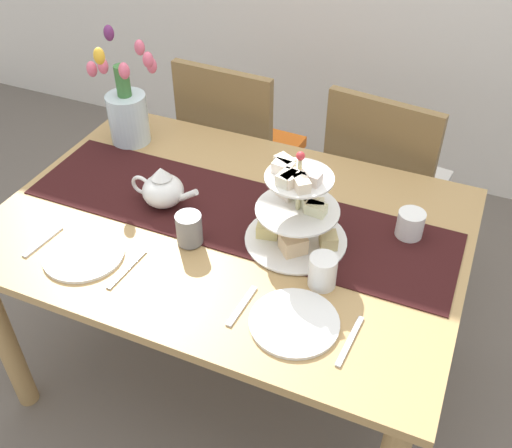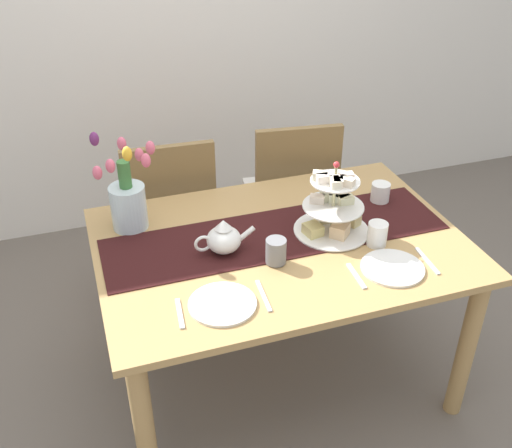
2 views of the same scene
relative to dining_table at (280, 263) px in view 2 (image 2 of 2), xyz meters
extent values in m
plane|color=#6B6056|center=(0.00, 0.00, -0.62)|extent=(8.00, 8.00, 0.00)
cube|color=silver|center=(0.00, 1.59, 0.68)|extent=(6.00, 0.08, 2.60)
cube|color=tan|center=(0.00, 0.00, 0.09)|extent=(1.41, 0.98, 0.03)
cylinder|color=tan|center=(-0.63, -0.42, -0.27)|extent=(0.07, 0.07, 0.69)
cylinder|color=tan|center=(0.63, -0.42, -0.27)|extent=(0.07, 0.07, 0.69)
cylinder|color=tan|center=(-0.63, 0.42, -0.27)|extent=(0.07, 0.07, 0.69)
cylinder|color=tan|center=(0.63, 0.42, -0.27)|extent=(0.07, 0.07, 0.69)
cylinder|color=olive|center=(-0.12, 0.96, -0.41)|extent=(0.04, 0.04, 0.41)
cylinder|color=olive|center=(-0.47, 0.98, -0.41)|extent=(0.04, 0.04, 0.41)
cylinder|color=olive|center=(-0.13, 0.60, -0.41)|extent=(0.04, 0.04, 0.41)
cylinder|color=olive|center=(-0.49, 0.62, -0.41)|extent=(0.04, 0.04, 0.41)
cube|color=orange|center=(-0.30, 0.79, -0.18)|extent=(0.44, 0.44, 0.05)
cube|color=olive|center=(-0.31, 0.60, 0.07)|extent=(0.42, 0.06, 0.45)
cylinder|color=olive|center=(0.54, 0.94, -0.41)|extent=(0.04, 0.04, 0.41)
cylinder|color=olive|center=(0.19, 0.99, -0.41)|extent=(0.04, 0.04, 0.41)
cylinder|color=olive|center=(0.50, 0.59, -0.41)|extent=(0.04, 0.04, 0.41)
cylinder|color=olive|center=(0.14, 0.63, -0.41)|extent=(0.04, 0.04, 0.41)
cube|color=silver|center=(0.34, 0.79, -0.18)|extent=(0.47, 0.47, 0.05)
cube|color=olive|center=(0.32, 0.60, 0.07)|extent=(0.42, 0.09, 0.45)
cube|color=black|center=(0.00, 0.05, 0.11)|extent=(1.35, 0.35, 0.00)
cylinder|color=beige|center=(0.22, 0.00, 0.25)|extent=(0.01, 0.01, 0.28)
cylinder|color=white|center=(0.22, 0.00, 0.11)|extent=(0.30, 0.30, 0.01)
cylinder|color=white|center=(0.22, 0.00, 0.22)|extent=(0.24, 0.24, 0.01)
cylinder|color=white|center=(0.22, 0.00, 0.33)|extent=(0.19, 0.19, 0.01)
cube|color=#D3BF7E|center=(0.31, 0.01, 0.14)|extent=(0.07, 0.07, 0.04)
cube|color=beige|center=(0.21, 0.07, 0.14)|extent=(0.06, 0.06, 0.04)
cube|color=#E0CF7F|center=(0.13, -0.01, 0.14)|extent=(0.07, 0.08, 0.04)
cube|color=beige|center=(0.23, -0.05, 0.14)|extent=(0.09, 0.09, 0.05)
cube|color=#EFEAB7|center=(0.27, 0.00, 0.24)|extent=(0.06, 0.04, 0.03)
cube|color=#F2E7BA|center=(0.26, 0.01, 0.24)|extent=(0.06, 0.05, 0.03)
cube|color=#E7E7C2|center=(0.23, 0.03, 0.24)|extent=(0.06, 0.07, 0.03)
cube|color=beige|center=(0.21, 0.06, 0.24)|extent=(0.04, 0.06, 0.03)
cube|color=beige|center=(0.16, 0.04, 0.24)|extent=(0.07, 0.06, 0.03)
cube|color=beige|center=(0.16, 0.03, 0.35)|extent=(0.07, 0.06, 0.03)
cube|color=silver|center=(0.17, 0.00, 0.35)|extent=(0.06, 0.04, 0.03)
cube|color=beige|center=(0.19, -0.04, 0.35)|extent=(0.05, 0.06, 0.03)
cube|color=#F2DEC5|center=(0.21, -0.04, 0.35)|extent=(0.06, 0.07, 0.03)
cube|color=beige|center=(0.24, -0.05, 0.35)|extent=(0.06, 0.07, 0.03)
cube|color=silver|center=(0.25, -0.01, 0.35)|extent=(0.06, 0.04, 0.03)
sphere|color=red|center=(0.22, 0.00, 0.40)|extent=(0.02, 0.02, 0.02)
ellipsoid|color=white|center=(-0.23, 0.00, 0.16)|extent=(0.13, 0.13, 0.10)
cone|color=white|center=(-0.23, 0.00, 0.23)|extent=(0.06, 0.06, 0.04)
cylinder|color=white|center=(-0.14, 0.00, 0.17)|extent=(0.07, 0.02, 0.06)
torus|color=white|center=(-0.31, 0.00, 0.16)|extent=(0.07, 0.01, 0.07)
cylinder|color=silver|center=(-0.53, 0.29, 0.20)|extent=(0.14, 0.14, 0.18)
cylinder|color=#3D7538|center=(-0.53, 0.29, 0.34)|extent=(0.05, 0.05, 0.12)
ellipsoid|color=#E5607A|center=(-0.42, 0.30, 0.43)|extent=(0.04, 0.04, 0.06)
ellipsoid|color=#E5607A|center=(-0.46, 0.37, 0.38)|extent=(0.04, 0.04, 0.06)
ellipsoid|color=#E5607A|center=(-0.52, 0.40, 0.42)|extent=(0.04, 0.04, 0.06)
ellipsoid|color=#6B2860|center=(-0.62, 0.37, 0.47)|extent=(0.04, 0.04, 0.06)
ellipsoid|color=#E5607A|center=(-0.63, 0.26, 0.38)|extent=(0.04, 0.04, 0.06)
ellipsoid|color=#E5607A|center=(-0.58, 0.26, 0.40)|extent=(0.04, 0.04, 0.06)
ellipsoid|color=yellow|center=(-0.52, 0.18, 0.48)|extent=(0.04, 0.04, 0.06)
ellipsoid|color=#E5607A|center=(-0.46, 0.20, 0.43)|extent=(0.04, 0.04, 0.06)
cylinder|color=white|center=(0.51, 0.16, 0.15)|extent=(0.08, 0.08, 0.08)
cylinder|color=white|center=(-0.32, -0.30, 0.11)|extent=(0.23, 0.23, 0.01)
cube|color=silver|center=(-0.46, -0.30, 0.11)|extent=(0.03, 0.15, 0.01)
cube|color=silver|center=(-0.17, -0.30, 0.11)|extent=(0.02, 0.17, 0.01)
cylinder|color=white|center=(0.32, -0.30, 0.11)|extent=(0.23, 0.23, 0.01)
cube|color=silver|center=(0.18, -0.30, 0.11)|extent=(0.02, 0.15, 0.01)
cube|color=silver|center=(0.47, -0.30, 0.11)|extent=(0.03, 0.17, 0.01)
cylinder|color=slate|center=(-0.07, -0.13, 0.16)|extent=(0.08, 0.08, 0.09)
cylinder|color=white|center=(0.34, -0.14, 0.15)|extent=(0.08, 0.08, 0.09)
camera|label=1|loc=(0.62, -1.23, 1.24)|focal=41.06mm
camera|label=2|loc=(-0.70, -1.81, 1.40)|focal=42.20mm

